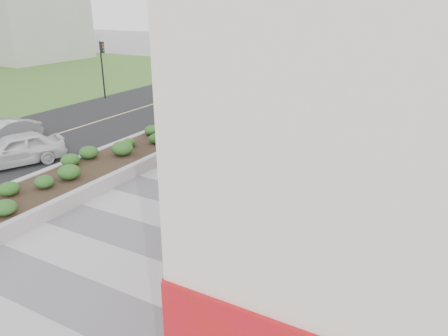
% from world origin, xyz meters
% --- Properties ---
extents(ground, '(160.00, 160.00, 0.00)m').
position_xyz_m(ground, '(0.00, 0.00, 0.00)').
color(ground, gray).
rests_on(ground, ground).
extents(walkway, '(8.00, 36.00, 0.01)m').
position_xyz_m(walkway, '(0.00, 3.00, 0.01)').
color(walkway, '#A8A8AD').
rests_on(walkway, ground).
extents(building, '(6.04, 24.08, 8.00)m').
position_xyz_m(building, '(6.98, 8.98, 3.98)').
color(building, beige).
rests_on(building, ground).
extents(planter, '(3.00, 18.00, 0.90)m').
position_xyz_m(planter, '(-5.50, 7.00, 0.42)').
color(planter, '#9E9EA0').
rests_on(planter, ground).
extents(street, '(10.00, 40.00, 0.00)m').
position_xyz_m(street, '(-12.00, 7.00, 0.00)').
color(street, black).
rests_on(street, ground).
extents(traffic_signal_near, '(0.33, 0.28, 4.20)m').
position_xyz_m(traffic_signal_near, '(-7.23, 17.50, 2.76)').
color(traffic_signal_near, black).
rests_on(traffic_signal_near, ground).
extents(traffic_signal_far, '(0.33, 0.28, 4.20)m').
position_xyz_m(traffic_signal_far, '(-16.43, 17.00, 2.76)').
color(traffic_signal_far, black).
rests_on(traffic_signal_far, ground).
extents(manhole_cover, '(0.44, 0.44, 0.01)m').
position_xyz_m(manhole_cover, '(0.50, 3.00, 0.00)').
color(manhole_cover, '#595654').
rests_on(manhole_cover, ground).
extents(skateboarder, '(0.42, 0.75, 1.29)m').
position_xyz_m(skateboarder, '(1.03, 10.99, 0.66)').
color(skateboarder, beige).
rests_on(skateboarder, ground).
extents(car_white, '(3.31, 4.56, 1.44)m').
position_xyz_m(car_white, '(-9.67, 4.20, 0.72)').
color(car_white, silver).
rests_on(car_white, ground).
extents(car_silver, '(1.56, 3.76, 1.21)m').
position_xyz_m(car_silver, '(-12.90, 5.94, 0.60)').
color(car_silver, '#A6A9AE').
rests_on(car_silver, ground).
extents(car_dark, '(2.02, 4.38, 1.24)m').
position_xyz_m(car_dark, '(-8.50, 16.52, 0.62)').
color(car_dark, black).
rests_on(car_dark, ground).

